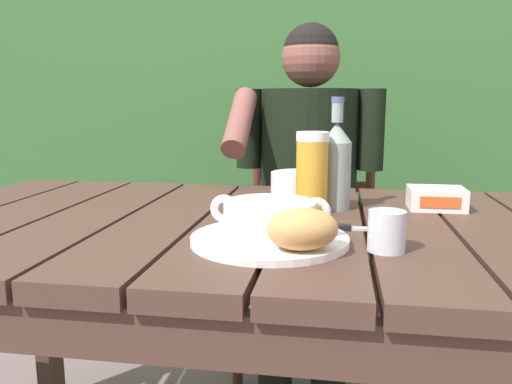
% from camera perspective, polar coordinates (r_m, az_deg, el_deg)
% --- Properties ---
extents(dining_table, '(1.48, 0.82, 0.74)m').
position_cam_1_polar(dining_table, '(1.08, -1.53, -7.60)').
color(dining_table, '#493126').
rests_on(dining_table, ground_plane).
extents(hedge_backdrop, '(3.22, 0.79, 2.11)m').
position_cam_1_polar(hedge_backdrop, '(2.77, 3.71, 10.39)').
color(hedge_backdrop, '#34612E').
rests_on(hedge_backdrop, ground_plane).
extents(chair_near_diner, '(0.49, 0.47, 0.98)m').
position_cam_1_polar(chair_near_diner, '(1.93, 6.04, -4.63)').
color(chair_near_diner, '#45281A').
rests_on(chair_near_diner, ground_plane).
extents(person_eating, '(0.48, 0.47, 1.23)m').
position_cam_1_polar(person_eating, '(1.69, 5.71, 1.30)').
color(person_eating, black).
rests_on(person_eating, ground_plane).
extents(serving_plate, '(0.27, 0.27, 0.01)m').
position_cam_1_polar(serving_plate, '(0.89, 1.53, -5.30)').
color(serving_plate, white).
rests_on(serving_plate, dining_table).
extents(soup_bowl, '(0.21, 0.16, 0.07)m').
position_cam_1_polar(soup_bowl, '(0.88, 1.54, -2.91)').
color(soup_bowl, white).
rests_on(soup_bowl, serving_plate).
extents(bread_roll, '(0.13, 0.12, 0.07)m').
position_cam_1_polar(bread_roll, '(0.80, 5.26, -4.16)').
color(bread_roll, tan).
rests_on(bread_roll, serving_plate).
extents(beer_glass, '(0.07, 0.07, 0.18)m').
position_cam_1_polar(beer_glass, '(1.11, 6.28, 2.19)').
color(beer_glass, gold).
rests_on(beer_glass, dining_table).
extents(beer_bottle, '(0.07, 0.07, 0.25)m').
position_cam_1_polar(beer_bottle, '(1.15, 8.94, 3.13)').
color(beer_bottle, gray).
rests_on(beer_bottle, dining_table).
extents(water_glass_small, '(0.06, 0.06, 0.07)m').
position_cam_1_polar(water_glass_small, '(0.86, 14.41, -4.24)').
color(water_glass_small, silver).
rests_on(water_glass_small, dining_table).
extents(butter_tub, '(0.12, 0.09, 0.05)m').
position_cam_1_polar(butter_tub, '(1.22, 19.52, -0.68)').
color(butter_tub, white).
rests_on(butter_tub, dining_table).
extents(table_knife, '(0.15, 0.03, 0.01)m').
position_cam_1_polar(table_knife, '(0.99, 10.40, -3.98)').
color(table_knife, silver).
rests_on(table_knife, dining_table).
extents(diner_bowl, '(0.15, 0.15, 0.06)m').
position_cam_1_polar(diner_bowl, '(1.34, 4.97, 1.00)').
color(diner_bowl, white).
rests_on(diner_bowl, dining_table).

